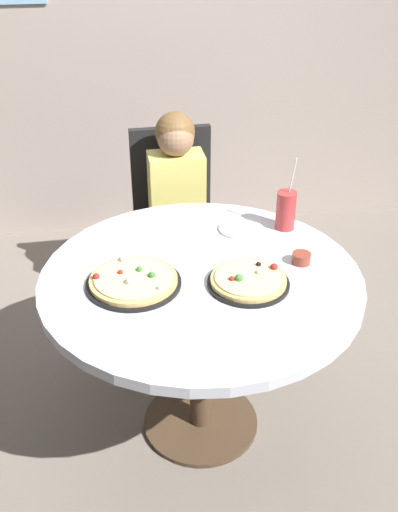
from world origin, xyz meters
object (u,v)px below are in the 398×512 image
object	(u,v)px
dining_table	(201,298)
sauce_bowl	(301,258)
soda_cup	(286,210)
pizza_veggie	(249,281)
plate_small	(241,229)
diner_child	(180,238)
chair_wooden	(174,213)
pizza_cheese	(133,281)

from	to	relation	value
dining_table	sauce_bowl	size ratio (longest dim) A/B	16.71
dining_table	soda_cup	xyz separation A→B (m)	(0.39, 0.30, 0.18)
pizza_veggie	plate_small	size ratio (longest dim) A/B	1.62
pizza_veggie	diner_child	bearing A→B (deg)	100.55
pizza_veggie	chair_wooden	bearing A→B (deg)	99.03
sauce_bowl	plate_small	world-z (taller)	sauce_bowl
pizza_veggie	pizza_cheese	size ratio (longest dim) A/B	0.86
chair_wooden	plate_small	size ratio (longest dim) A/B	5.28
dining_table	plate_small	distance (m)	0.39
dining_table	diner_child	xyz separation A→B (m)	(0.00, 0.74, -0.16)
chair_wooden	soda_cup	world-z (taller)	soda_cup
pizza_cheese	chair_wooden	bearing A→B (deg)	75.84
chair_wooden	soda_cup	bearing A→B (deg)	-57.55
soda_cup	pizza_cheese	bearing A→B (deg)	-152.27
pizza_cheese	plate_small	world-z (taller)	pizza_cheese
chair_wooden	soda_cup	distance (m)	0.79
soda_cup	sauce_bowl	bearing A→B (deg)	-92.01
diner_child	chair_wooden	bearing A→B (deg)	91.99
dining_table	pizza_veggie	bearing A→B (deg)	-28.56
plate_small	pizza_veggie	bearing A→B (deg)	-97.55
dining_table	pizza_cheese	distance (m)	0.27
plate_small	chair_wooden	bearing A→B (deg)	109.24
dining_table	chair_wooden	world-z (taller)	chair_wooden
pizza_veggie	soda_cup	distance (m)	0.46
soda_cup	diner_child	bearing A→B (deg)	131.57
pizza_veggie	dining_table	bearing A→B (deg)	151.44
soda_cup	sauce_bowl	xyz separation A→B (m)	(-0.01, -0.27, -0.06)
diner_child	pizza_veggie	xyz separation A→B (m)	(0.15, -0.83, 0.28)
dining_table	pizza_veggie	distance (m)	0.21
diner_child	sauce_bowl	world-z (taller)	diner_child
diner_child	pizza_veggie	world-z (taller)	diner_child
diner_child	pizza_cheese	size ratio (longest dim) A/B	3.21
dining_table	soda_cup	distance (m)	0.53
sauce_bowl	plate_small	size ratio (longest dim) A/B	0.39
pizza_veggie	pizza_cheese	distance (m)	0.40
pizza_cheese	plate_small	bearing A→B (deg)	37.09
chair_wooden	diner_child	world-z (taller)	diner_child
diner_child	soda_cup	size ratio (longest dim) A/B	3.52
pizza_cheese	soda_cup	size ratio (longest dim) A/B	1.10
diner_child	sauce_bowl	size ratio (longest dim) A/B	15.46
chair_wooden	pizza_veggie	xyz separation A→B (m)	(0.16, -1.01, 0.24)
pizza_cheese	soda_cup	distance (m)	0.72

